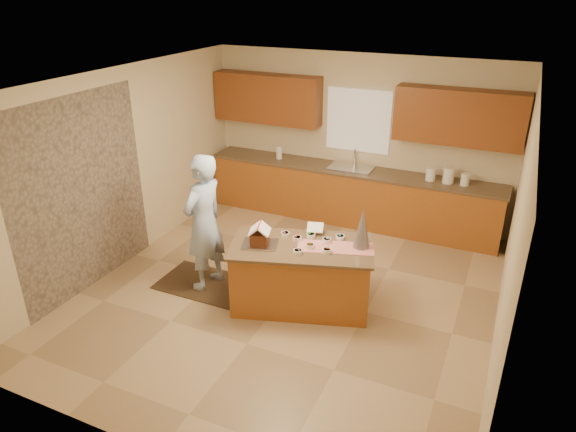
% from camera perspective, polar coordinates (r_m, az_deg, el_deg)
% --- Properties ---
extents(floor, '(5.50, 5.50, 0.00)m').
position_cam_1_polar(floor, '(6.83, 0.07, -8.44)').
color(floor, tan).
rests_on(floor, ground).
extents(ceiling, '(5.50, 5.50, 0.00)m').
position_cam_1_polar(ceiling, '(5.81, 0.09, 14.47)').
color(ceiling, silver).
rests_on(ceiling, floor).
extents(wall_back, '(5.50, 5.50, 0.00)m').
position_cam_1_polar(wall_back, '(8.64, 7.68, 8.44)').
color(wall_back, beige).
rests_on(wall_back, floor).
extents(wall_front, '(5.50, 5.50, 0.00)m').
position_cam_1_polar(wall_front, '(4.15, -16.05, -11.35)').
color(wall_front, beige).
rests_on(wall_front, floor).
extents(wall_left, '(5.50, 5.50, 0.00)m').
position_cam_1_polar(wall_left, '(7.51, -17.66, 5.00)').
color(wall_left, beige).
rests_on(wall_left, floor).
extents(wall_right, '(5.50, 5.50, 0.00)m').
position_cam_1_polar(wall_right, '(5.73, 23.52, -2.04)').
color(wall_right, beige).
rests_on(wall_right, floor).
extents(stone_accent, '(0.00, 2.50, 2.50)m').
position_cam_1_polar(stone_accent, '(7.00, -21.66, 2.10)').
color(stone_accent, gray).
rests_on(stone_accent, wall_left).
extents(window_curtain, '(1.05, 0.03, 1.00)m').
position_cam_1_polar(window_curtain, '(8.53, 7.74, 10.32)').
color(window_curtain, white).
rests_on(window_curtain, wall_back).
extents(back_counter_base, '(4.80, 0.60, 0.88)m').
position_cam_1_polar(back_counter_base, '(8.66, 6.76, 2.16)').
color(back_counter_base, '#9F4A21').
rests_on(back_counter_base, floor).
extents(back_counter_top, '(4.85, 0.63, 0.04)m').
position_cam_1_polar(back_counter_top, '(8.50, 6.91, 5.03)').
color(back_counter_top, brown).
rests_on(back_counter_top, back_counter_base).
extents(upper_cabinet_left, '(1.85, 0.35, 0.80)m').
position_cam_1_polar(upper_cabinet_left, '(8.90, -2.27, 12.76)').
color(upper_cabinet_left, brown).
rests_on(upper_cabinet_left, wall_back).
extents(upper_cabinet_right, '(1.85, 0.35, 0.80)m').
position_cam_1_polar(upper_cabinet_right, '(8.04, 18.28, 10.28)').
color(upper_cabinet_right, brown).
rests_on(upper_cabinet_right, wall_back).
extents(sink, '(0.70, 0.45, 0.12)m').
position_cam_1_polar(sink, '(8.50, 6.91, 4.96)').
color(sink, silver).
rests_on(sink, back_counter_top).
extents(faucet, '(0.03, 0.03, 0.28)m').
position_cam_1_polar(faucet, '(8.61, 7.34, 6.39)').
color(faucet, silver).
rests_on(faucet, back_counter_top).
extents(island_base, '(1.79, 1.26, 0.79)m').
position_cam_1_polar(island_base, '(6.40, 1.45, -6.69)').
color(island_base, '#9F4A21').
rests_on(island_base, floor).
extents(island_top, '(1.88, 1.35, 0.04)m').
position_cam_1_polar(island_top, '(6.20, 1.49, -3.41)').
color(island_top, brown).
rests_on(island_top, island_base).
extents(table_runner, '(0.96, 0.58, 0.01)m').
position_cam_1_polar(table_runner, '(6.17, 5.25, -3.44)').
color(table_runner, red).
rests_on(table_runner, island_top).
extents(baking_tray, '(0.49, 0.42, 0.02)m').
position_cam_1_polar(baking_tray, '(6.21, -3.11, -3.10)').
color(baking_tray, silver).
rests_on(baking_tray, island_top).
extents(cookbook, '(0.24, 0.21, 0.08)m').
position_cam_1_polar(cookbook, '(6.45, 3.00, -1.28)').
color(cookbook, white).
rests_on(cookbook, island_top).
extents(tinsel_tree, '(0.25, 0.25, 0.50)m').
position_cam_1_polar(tinsel_tree, '(6.10, 8.15, -1.35)').
color(tinsel_tree, '#AEAFBA').
rests_on(tinsel_tree, island_top).
extents(rug, '(1.22, 0.80, 0.01)m').
position_cam_1_polar(rug, '(7.10, -9.06, -7.32)').
color(rug, black).
rests_on(rug, floor).
extents(boy, '(0.52, 0.71, 1.80)m').
position_cam_1_polar(boy, '(6.64, -9.21, -0.75)').
color(boy, '#A3BEE7').
rests_on(boy, rug).
extents(canister_a, '(0.14, 0.14, 0.20)m').
position_cam_1_polar(canister_a, '(8.20, 15.39, 4.45)').
color(canister_a, white).
rests_on(canister_a, back_counter_top).
extents(canister_b, '(0.16, 0.16, 0.24)m').
position_cam_1_polar(canister_b, '(8.16, 17.21, 4.27)').
color(canister_b, white).
rests_on(canister_b, back_counter_top).
extents(canister_c, '(0.13, 0.13, 0.18)m').
position_cam_1_polar(canister_c, '(8.15, 18.85, 3.81)').
color(canister_c, white).
rests_on(canister_c, back_counter_top).
extents(paper_towel, '(0.10, 0.10, 0.22)m').
position_cam_1_polar(paper_towel, '(8.90, -0.97, 6.98)').
color(paper_towel, white).
rests_on(paper_towel, back_counter_top).
extents(gingerbread_house, '(0.31, 0.31, 0.25)m').
position_cam_1_polar(gingerbread_house, '(6.16, -3.14, -2.22)').
color(gingerbread_house, '#552616').
rests_on(gingerbread_house, baking_tray).
extents(candy_bowls, '(0.75, 0.66, 0.05)m').
position_cam_1_polar(candy_bowls, '(6.23, 2.63, -2.84)').
color(candy_bowls, '#36C4CB').
rests_on(candy_bowls, island_top).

